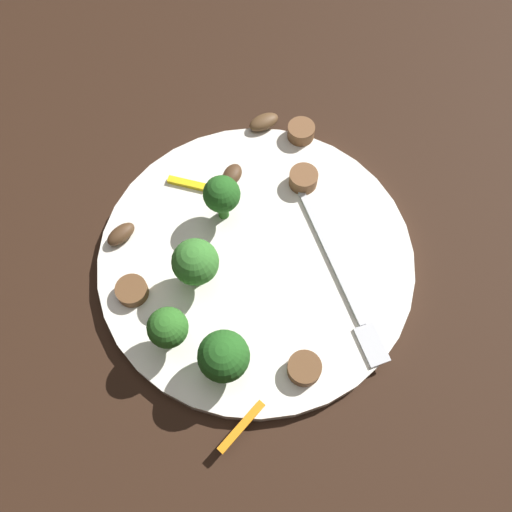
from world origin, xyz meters
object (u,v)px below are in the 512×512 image
object	(u,v)px
sausage_slice_0	(301,131)
broccoli_floret_2	(223,194)
sausage_slice_1	(303,179)
mushroom_2	(264,122)
broccoli_floret_1	(168,328)
fork	(343,283)
mushroom_1	(121,234)
sausage_slice_2	(304,368)
pepper_strip_2	(241,427)
plate	(256,259)
mushroom_0	(232,175)
broccoli_floret_3	(195,263)
sausage_slice_3	(132,291)
pepper_strip_0	(187,184)
broccoli_floret_0	(224,356)

from	to	relation	value
sausage_slice_0	broccoli_floret_2	bearing A→B (deg)	-74.53
sausage_slice_1	mushroom_2	xyz separation A→B (m)	(-0.08, 0.01, -0.00)
broccoli_floret_1	mushroom_2	size ratio (longest dim) A/B	1.61
fork	mushroom_1	xyz separation A→B (m)	(-0.15, -0.13, 0.00)
sausage_slice_0	mushroom_1	xyz separation A→B (m)	(-0.00, -0.20, -0.00)
sausage_slice_2	mushroom_2	size ratio (longest dim) A/B	0.88
sausage_slice_0	pepper_strip_2	world-z (taller)	sausage_slice_0
plate	mushroom_2	bearing A→B (deg)	141.74
sausage_slice_1	mushroom_0	xyz separation A→B (m)	(-0.04, -0.05, -0.00)
fork	mushroom_1	distance (m)	0.20
broccoli_floret_3	broccoli_floret_2	bearing A→B (deg)	126.98
sausage_slice_1	broccoli_floret_1	bearing A→B (deg)	-71.53
mushroom_0	broccoli_floret_1	bearing A→B (deg)	-51.32
sausage_slice_3	pepper_strip_0	size ratio (longest dim) A/B	0.72
broccoli_floret_2	mushroom_2	size ratio (longest dim) A/B	1.68
sausage_slice_2	plate	bearing A→B (deg)	165.50
broccoli_floret_0	broccoli_floret_3	size ratio (longest dim) A/B	0.93
sausage_slice_0	mushroom_2	world-z (taller)	sausage_slice_0
broccoli_floret_0	broccoli_floret_1	bearing A→B (deg)	-151.94
broccoli_floret_3	sausage_slice_3	distance (m)	0.07
sausage_slice_0	fork	bearing A→B (deg)	-23.88
sausage_slice_1	pepper_strip_2	distance (m)	0.23
broccoli_floret_1	mushroom_2	xyz separation A→B (m)	(-0.14, 0.19, -0.03)
sausage_slice_2	pepper_strip_0	world-z (taller)	sausage_slice_2
mushroom_1	mushroom_2	xyz separation A→B (m)	(-0.03, 0.18, -0.00)
sausage_slice_2	mushroom_0	distance (m)	0.19
sausage_slice_2	pepper_strip_0	size ratio (longest dim) A/B	0.73
pepper_strip_0	mushroom_0	bearing A→B (deg)	65.24
broccoli_floret_3	sausage_slice_2	bearing A→B (deg)	12.60
broccoli_floret_1	sausage_slice_2	bearing A→B (deg)	41.54
mushroom_0	broccoli_floret_2	bearing A→B (deg)	-43.66
broccoli_floret_2	pepper_strip_0	xyz separation A→B (m)	(-0.05, -0.01, -0.03)
sausage_slice_0	pepper_strip_2	size ratio (longest dim) A/B	0.54
broccoli_floret_2	mushroom_0	size ratio (longest dim) A/B	2.16
sausage_slice_0	mushroom_2	distance (m)	0.04
broccoli_floret_3	sausage_slice_1	distance (m)	0.14
broccoli_floret_0	sausage_slice_3	bearing A→B (deg)	-163.35
sausage_slice_2	mushroom_1	world-z (taller)	same
broccoli_floret_0	mushroom_2	xyz separation A→B (m)	(-0.18, 0.17, -0.03)
mushroom_1	broccoli_floret_1	bearing A→B (deg)	-6.54
pepper_strip_0	mushroom_2	bearing A→B (deg)	98.53
broccoli_floret_1	pepper_strip_2	distance (m)	0.09
plate	mushroom_0	size ratio (longest dim) A/B	11.58
broccoli_floret_1	sausage_slice_1	world-z (taller)	broccoli_floret_1
broccoli_floret_3	sausage_slice_2	xyz separation A→B (m)	(0.12, 0.03, -0.03)
pepper_strip_0	sausage_slice_1	bearing A→B (deg)	55.87
mushroom_2	pepper_strip_2	size ratio (longest dim) A/B	0.64
plate	mushroom_1	bearing A→B (deg)	-134.01
mushroom_1	mushroom_2	bearing A→B (deg)	98.97
sausage_slice_3	mushroom_1	bearing A→B (deg)	160.23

